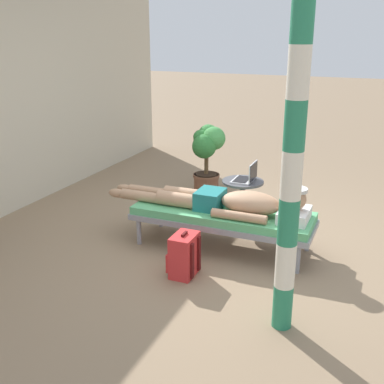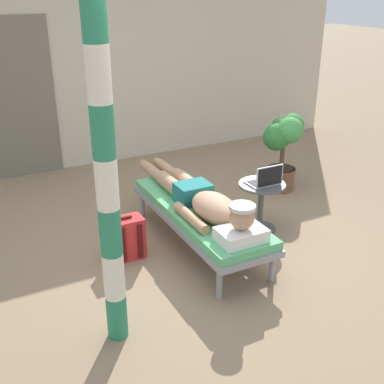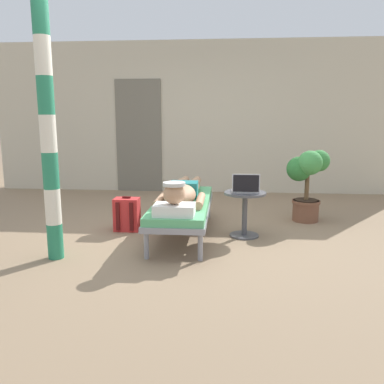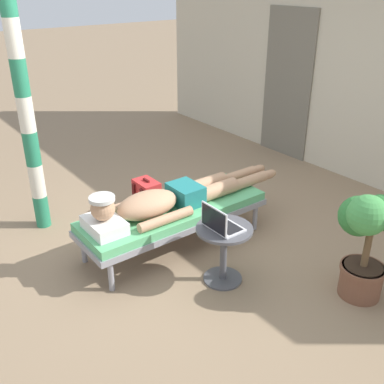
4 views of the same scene
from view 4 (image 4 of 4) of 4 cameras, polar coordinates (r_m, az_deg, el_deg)
ground_plane at (r=4.44m, az=-1.73°, el=-7.23°), size 40.00×40.00×0.00m
house_wall_back at (r=6.03m, az=21.07°, el=13.93°), size 7.60×0.20×2.70m
house_door_panel at (r=6.66m, az=11.95°, el=13.13°), size 0.84×0.03×2.04m
lounge_chair at (r=4.35m, az=-2.26°, el=-2.74°), size 0.63×1.88×0.42m
person_reclining at (r=4.24m, az=-2.99°, el=-0.92°), size 0.53×2.17×0.33m
side_table at (r=3.86m, az=4.04°, el=-6.67°), size 0.48×0.48×0.52m
laptop at (r=3.71m, az=3.55°, el=-3.99°), size 0.31×0.24×0.23m
backpack at (r=5.00m, az=-5.65°, el=-0.76°), size 0.30×0.26×0.42m
potted_plant at (r=3.81m, az=21.37°, el=-4.97°), size 0.56×0.44×0.95m
porch_post at (r=4.65m, az=-20.20°, el=9.19°), size 0.15×0.15×2.43m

